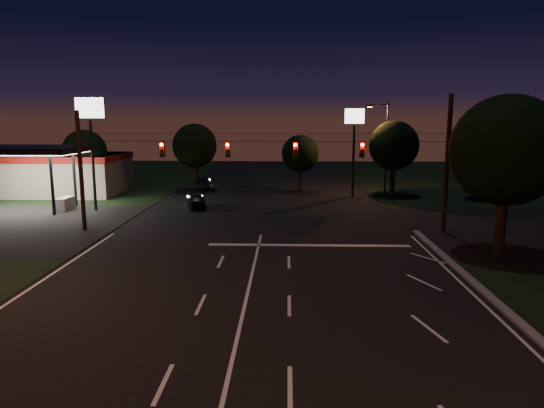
{
  "coord_description": "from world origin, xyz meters",
  "views": [
    {
      "loc": [
        1.69,
        -16.55,
        7.42
      ],
      "look_at": [
        0.89,
        8.59,
        3.0
      ],
      "focal_mm": 32.0,
      "sensor_mm": 36.0,
      "label": 1
    }
  ],
  "objects_px": {
    "tree_right_near": "(506,152)",
    "utility_pole_right": "(443,233)",
    "car_oncoming_b": "(202,183)",
    "car_oncoming_a": "(197,201)"
  },
  "relations": [
    {
      "from": "utility_pole_right",
      "to": "car_oncoming_a",
      "type": "height_order",
      "value": "utility_pole_right"
    },
    {
      "from": "car_oncoming_b",
      "to": "tree_right_near",
      "type": "bearing_deg",
      "value": 127.83
    },
    {
      "from": "utility_pole_right",
      "to": "tree_right_near",
      "type": "height_order",
      "value": "tree_right_near"
    },
    {
      "from": "tree_right_near",
      "to": "car_oncoming_b",
      "type": "bearing_deg",
      "value": 130.22
    },
    {
      "from": "car_oncoming_b",
      "to": "car_oncoming_a",
      "type": "bearing_deg",
      "value": 95.54
    },
    {
      "from": "car_oncoming_b",
      "to": "utility_pole_right",
      "type": "bearing_deg",
      "value": 131.83
    },
    {
      "from": "car_oncoming_a",
      "to": "car_oncoming_b",
      "type": "distance_m",
      "value": 11.74
    },
    {
      "from": "utility_pole_right",
      "to": "tree_right_near",
      "type": "xyz_separation_m",
      "value": [
        1.53,
        -4.83,
        5.68
      ]
    },
    {
      "from": "car_oncoming_a",
      "to": "tree_right_near",
      "type": "bearing_deg",
      "value": 130.51
    },
    {
      "from": "tree_right_near",
      "to": "utility_pole_right",
      "type": "bearing_deg",
      "value": 107.53
    }
  ]
}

